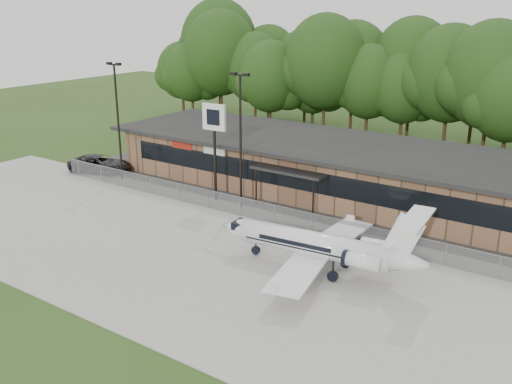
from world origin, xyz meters
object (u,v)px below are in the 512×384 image
Objects in this scene: suv at (100,164)px; pole_sign at (214,128)px; terminal at (345,169)px; business_jet at (321,246)px.

pole_sign is (13.81, -0.24, 5.09)m from suv.
terminal is 14.56m from business_jet.
pole_sign is (-7.69, -7.14, 3.72)m from terminal.
business_jet reaches higher than terminal.
terminal is at bearing -89.51° from suv.
terminal is 3.14× the size of business_jet.
suv is (-26.67, 6.69, -0.77)m from business_jet.
business_jet is 1.69× the size of pole_sign.
business_jet is 2.27× the size of suv.
business_jet is 27.50m from suv.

